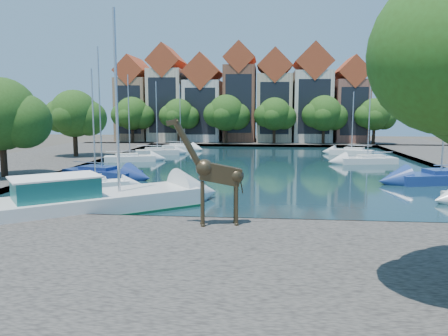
# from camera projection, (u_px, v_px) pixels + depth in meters

# --- Properties ---
(ground) EXTENTS (160.00, 160.00, 0.00)m
(ground) POSITION_uv_depth(u_px,v_px,m) (251.00, 227.00, 22.68)
(ground) COLOR #38332B
(ground) RESTS_ON ground
(water_basin) EXTENTS (38.00, 50.00, 0.08)m
(water_basin) POSITION_uv_depth(u_px,v_px,m) (259.00, 167.00, 46.35)
(water_basin) COLOR black
(water_basin) RESTS_ON ground
(near_quay) EXTENTS (50.00, 14.00, 0.50)m
(near_quay) POSITION_uv_depth(u_px,v_px,m) (244.00, 272.00, 15.74)
(near_quay) COLOR #534F48
(near_quay) RESTS_ON ground
(far_quay) EXTENTS (60.00, 16.00, 0.50)m
(far_quay) POSITION_uv_depth(u_px,v_px,m) (262.00, 142.00, 77.88)
(far_quay) COLOR #534F48
(far_quay) RESTS_ON ground
(left_quay) EXTENTS (14.00, 52.00, 0.50)m
(left_quay) POSITION_uv_depth(u_px,v_px,m) (35.00, 162.00, 48.73)
(left_quay) COLOR #534F48
(left_quay) RESTS_ON ground
(townhouse_west_end) EXTENTS (5.44, 9.18, 14.93)m
(townhouse_west_end) POSITION_uv_depth(u_px,v_px,m) (136.00, 102.00, 79.13)
(townhouse_west_end) COLOR #967152
(townhouse_west_end) RESTS_ON far_quay
(townhouse_west_mid) EXTENTS (5.94, 9.18, 16.79)m
(townhouse_west_mid) POSITION_uv_depth(u_px,v_px,m) (168.00, 97.00, 78.44)
(townhouse_west_mid) COLOR beige
(townhouse_west_mid) RESTS_ON far_quay
(townhouse_west_inner) EXTENTS (6.43, 9.18, 15.15)m
(townhouse_west_inner) POSITION_uv_depth(u_px,v_px,m) (204.00, 102.00, 77.93)
(townhouse_west_inner) COLOR beige
(townhouse_west_inner) RESTS_ON far_quay
(townhouse_center) EXTENTS (5.44, 9.18, 16.93)m
(townhouse_center) POSITION_uv_depth(u_px,v_px,m) (240.00, 96.00, 77.17)
(townhouse_center) COLOR brown
(townhouse_center) RESTS_ON far_quay
(townhouse_east_inner) EXTENTS (5.94, 9.18, 15.79)m
(townhouse_east_inner) POSITION_uv_depth(u_px,v_px,m) (274.00, 100.00, 76.67)
(townhouse_east_inner) COLOR tan
(townhouse_east_inner) RESTS_ON far_quay
(townhouse_east_mid) EXTENTS (6.43, 9.18, 16.65)m
(townhouse_east_mid) POSITION_uv_depth(u_px,v_px,m) (312.00, 98.00, 76.00)
(townhouse_east_mid) COLOR beige
(townhouse_east_mid) RESTS_ON far_quay
(townhouse_east_end) EXTENTS (5.44, 9.18, 14.43)m
(townhouse_east_end) POSITION_uv_depth(u_px,v_px,m) (350.00, 103.00, 75.51)
(townhouse_east_end) COLOR brown
(townhouse_east_end) RESTS_ON far_quay
(far_tree_far_west) EXTENTS (7.28, 5.60, 7.68)m
(far_tree_far_west) POSITION_uv_depth(u_px,v_px,m) (133.00, 115.00, 73.90)
(far_tree_far_west) COLOR #332114
(far_tree_far_west) RESTS_ON far_quay
(far_tree_west) EXTENTS (6.76, 5.20, 7.36)m
(far_tree_west) POSITION_uv_depth(u_px,v_px,m) (179.00, 115.00, 73.14)
(far_tree_west) COLOR #332114
(far_tree_west) RESTS_ON far_quay
(far_tree_mid_west) EXTENTS (7.80, 6.00, 8.00)m
(far_tree_mid_west) POSITION_uv_depth(u_px,v_px,m) (227.00, 114.00, 72.34)
(far_tree_mid_west) COLOR #332114
(far_tree_mid_west) RESTS_ON far_quay
(far_tree_mid_east) EXTENTS (7.02, 5.40, 7.52)m
(far_tree_mid_east) POSITION_uv_depth(u_px,v_px,m) (275.00, 115.00, 71.59)
(far_tree_mid_east) COLOR #332114
(far_tree_mid_east) RESTS_ON far_quay
(far_tree_east) EXTENTS (7.54, 5.80, 7.84)m
(far_tree_east) POSITION_uv_depth(u_px,v_px,m) (325.00, 114.00, 70.81)
(far_tree_east) COLOR #332114
(far_tree_east) RESTS_ON far_quay
(far_tree_far_east) EXTENTS (6.76, 5.20, 7.36)m
(far_tree_far_east) POSITION_uv_depth(u_px,v_px,m) (375.00, 116.00, 70.06)
(far_tree_far_east) COLOR #332114
(far_tree_far_east) RESTS_ON far_quay
(side_tree_left_near) EXTENTS (7.80, 6.00, 8.20)m
(side_tree_left_near) POSITION_uv_depth(u_px,v_px,m) (2.00, 117.00, 35.79)
(side_tree_left_near) COLOR #332114
(side_tree_left_near) RESTS_ON left_quay
(side_tree_left_far) EXTENTS (7.28, 5.60, 7.88)m
(side_tree_left_far) POSITION_uv_depth(u_px,v_px,m) (75.00, 115.00, 51.68)
(side_tree_left_far) COLOR #332114
(side_tree_left_far) RESTS_ON left_quay
(giraffe_statue) EXTENTS (3.58, 1.18, 5.15)m
(giraffe_statue) POSITION_uv_depth(u_px,v_px,m) (214.00, 174.00, 20.89)
(giraffe_statue) COLOR #3B2F1D
(giraffe_statue) RESTS_ON near_quay
(motorsailer) EXTENTS (11.88, 10.43, 11.74)m
(motorsailer) POSITION_uv_depth(u_px,v_px,m) (88.00, 198.00, 25.18)
(motorsailer) COLOR silver
(motorsailer) RESTS_ON water_basin
(sailboat_left_a) EXTENTS (5.09, 3.54, 8.94)m
(sailboat_left_a) POSITION_uv_depth(u_px,v_px,m) (96.00, 183.00, 32.82)
(sailboat_left_a) COLOR white
(sailboat_left_a) RESTS_ON water_basin
(sailboat_left_b) EXTENTS (7.44, 4.62, 11.33)m
(sailboat_left_b) POSITION_uv_depth(u_px,v_px,m) (102.00, 171.00, 38.73)
(sailboat_left_b) COLOR navy
(sailboat_left_b) RESTS_ON water_basin
(sailboat_left_c) EXTENTS (6.10, 3.66, 9.91)m
(sailboat_left_c) POSITION_uv_depth(u_px,v_px,m) (130.00, 157.00, 50.64)
(sailboat_left_c) COLOR silver
(sailboat_left_c) RESTS_ON water_basin
(sailboat_left_d) EXTENTS (6.00, 3.63, 9.61)m
(sailboat_left_d) POSITION_uv_depth(u_px,v_px,m) (157.00, 151.00, 57.94)
(sailboat_left_d) COLOR beige
(sailboat_left_d) RESTS_ON water_basin
(sailboat_left_e) EXTENTS (5.82, 4.07, 9.65)m
(sailboat_left_e) POSITION_uv_depth(u_px,v_px,m) (181.00, 146.00, 65.02)
(sailboat_left_e) COLOR silver
(sailboat_left_e) RESTS_ON water_basin
(sailboat_right_b) EXTENTS (7.95, 4.41, 13.17)m
(sailboat_right_b) POSITION_uv_depth(u_px,v_px,m) (441.00, 176.00, 35.63)
(sailboat_right_b) COLOR navy
(sailboat_right_b) RESTS_ON water_basin
(sailboat_right_c) EXTENTS (6.53, 3.33, 10.28)m
(sailboat_right_c) POSITION_uv_depth(u_px,v_px,m) (367.00, 159.00, 48.62)
(sailboat_right_c) COLOR silver
(sailboat_right_c) RESTS_ON water_basin
(sailboat_right_d) EXTENTS (5.83, 4.02, 8.29)m
(sailboat_right_d) POSITION_uv_depth(u_px,v_px,m) (351.00, 151.00, 57.77)
(sailboat_right_d) COLOR silver
(sailboat_right_d) RESTS_ON water_basin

